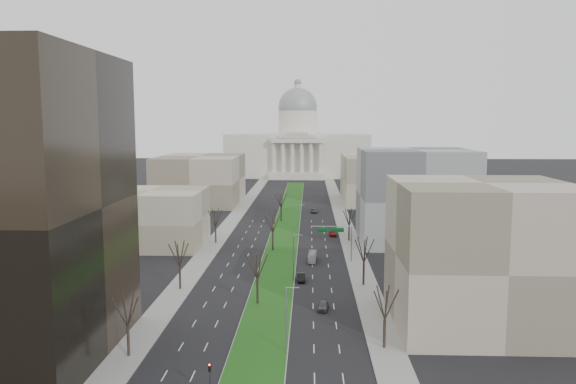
% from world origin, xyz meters
% --- Properties ---
extents(ground, '(600.00, 600.00, 0.00)m').
position_xyz_m(ground, '(0.00, 120.00, 0.00)').
color(ground, black).
rests_on(ground, ground).
extents(median, '(8.00, 222.03, 0.20)m').
position_xyz_m(median, '(0.00, 118.99, 0.10)').
color(median, '#999993').
rests_on(median, ground).
extents(sidewalk_left, '(5.00, 330.00, 0.15)m').
position_xyz_m(sidewalk_left, '(-17.50, 95.00, 0.07)').
color(sidewalk_left, gray).
rests_on(sidewalk_left, ground).
extents(sidewalk_right, '(5.00, 330.00, 0.15)m').
position_xyz_m(sidewalk_right, '(17.50, 95.00, 0.07)').
color(sidewalk_right, gray).
rests_on(sidewalk_right, ground).
extents(capitol, '(80.00, 46.00, 55.00)m').
position_xyz_m(capitol, '(0.00, 269.59, 16.31)').
color(capitol, beige).
rests_on(capitol, ground).
extents(building_beige_left, '(26.00, 22.00, 14.00)m').
position_xyz_m(building_beige_left, '(-33.00, 85.00, 7.00)').
color(building_beige_left, gray).
rests_on(building_beige_left, ground).
extents(building_tan_right, '(26.00, 24.00, 22.00)m').
position_xyz_m(building_tan_right, '(33.00, 32.00, 11.00)').
color(building_tan_right, gray).
rests_on(building_tan_right, ground).
extents(building_grey_right, '(28.00, 26.00, 24.00)m').
position_xyz_m(building_grey_right, '(34.00, 92.00, 12.00)').
color(building_grey_right, slate).
rests_on(building_grey_right, ground).
extents(building_far_left, '(30.00, 40.00, 18.00)m').
position_xyz_m(building_far_left, '(-35.00, 160.00, 9.00)').
color(building_far_left, gray).
rests_on(building_far_left, ground).
extents(building_far_right, '(30.00, 40.00, 18.00)m').
position_xyz_m(building_far_right, '(35.00, 165.00, 9.00)').
color(building_far_right, gray).
rests_on(building_far_right, ground).
extents(tree_left_near, '(5.10, 5.10, 9.18)m').
position_xyz_m(tree_left_near, '(-17.20, 18.00, 6.61)').
color(tree_left_near, black).
rests_on(tree_left_near, ground).
extents(tree_left_mid, '(5.40, 5.40, 9.72)m').
position_xyz_m(tree_left_mid, '(-17.20, 48.00, 7.00)').
color(tree_left_mid, black).
rests_on(tree_left_mid, ground).
extents(tree_left_far, '(5.28, 5.28, 9.50)m').
position_xyz_m(tree_left_far, '(-17.20, 88.00, 6.84)').
color(tree_left_far, black).
rests_on(tree_left_far, ground).
extents(tree_right_near, '(5.16, 5.16, 9.29)m').
position_xyz_m(tree_right_near, '(17.20, 22.00, 6.69)').
color(tree_right_near, black).
rests_on(tree_right_near, ground).
extents(tree_right_mid, '(5.52, 5.52, 9.94)m').
position_xyz_m(tree_right_mid, '(17.20, 52.00, 7.16)').
color(tree_right_mid, black).
rests_on(tree_right_mid, ground).
extents(tree_right_far, '(5.04, 5.04, 9.07)m').
position_xyz_m(tree_right_far, '(17.20, 92.00, 6.53)').
color(tree_right_far, black).
rests_on(tree_right_far, ground).
extents(tree_median_a, '(5.40, 5.40, 9.72)m').
position_xyz_m(tree_median_a, '(-2.00, 40.00, 7.00)').
color(tree_median_a, black).
rests_on(tree_median_a, ground).
extents(tree_median_b, '(5.40, 5.40, 9.72)m').
position_xyz_m(tree_median_b, '(-2.00, 80.00, 7.00)').
color(tree_median_b, black).
rests_on(tree_median_b, ground).
extents(tree_median_c, '(5.40, 5.40, 9.72)m').
position_xyz_m(tree_median_c, '(-2.00, 120.00, 7.00)').
color(tree_median_c, black).
rests_on(tree_median_c, ground).
extents(streetlamp_median_a, '(1.90, 0.20, 9.16)m').
position_xyz_m(streetlamp_median_a, '(3.76, 20.00, 4.81)').
color(streetlamp_median_a, gray).
rests_on(streetlamp_median_a, ground).
extents(streetlamp_median_b, '(1.90, 0.20, 9.16)m').
position_xyz_m(streetlamp_median_b, '(3.76, 55.00, 4.81)').
color(streetlamp_median_b, gray).
rests_on(streetlamp_median_b, ground).
extents(streetlamp_median_c, '(1.90, 0.20, 9.16)m').
position_xyz_m(streetlamp_median_c, '(3.76, 95.00, 4.81)').
color(streetlamp_median_c, gray).
rests_on(streetlamp_median_c, ground).
extents(traffic_signal_median, '(0.32, 0.41, 4.30)m').
position_xyz_m(traffic_signal_median, '(-4.30, 6.93, 2.79)').
color(traffic_signal_median, '#2D2D30').
rests_on(traffic_signal_median, ground).
extents(mast_arm_signs, '(9.12, 0.24, 8.09)m').
position_xyz_m(mast_arm_signs, '(13.49, 70.03, 6.11)').
color(mast_arm_signs, gray).
rests_on(mast_arm_signs, ground).
extents(car_grey_near, '(2.13, 4.24, 1.39)m').
position_xyz_m(car_grey_near, '(9.17, 37.70, 0.69)').
color(car_grey_near, '#4E5256').
rests_on(car_grey_near, ground).
extents(car_black, '(1.85, 4.55, 1.47)m').
position_xyz_m(car_black, '(5.20, 54.50, 0.73)').
color(car_black, black).
rests_on(car_black, ground).
extents(car_red, '(1.99, 4.66, 1.34)m').
position_xyz_m(car_red, '(13.26, 98.56, 0.67)').
color(car_red, maroon).
rests_on(car_red, ground).
extents(car_grey_far, '(2.26, 4.69, 1.29)m').
position_xyz_m(car_grey_far, '(8.40, 137.48, 0.64)').
color(car_grey_far, '#424649').
rests_on(car_grey_far, ground).
extents(box_van, '(2.04, 7.43, 2.05)m').
position_xyz_m(box_van, '(7.50, 70.38, 1.03)').
color(box_van, silver).
rests_on(box_van, ground).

